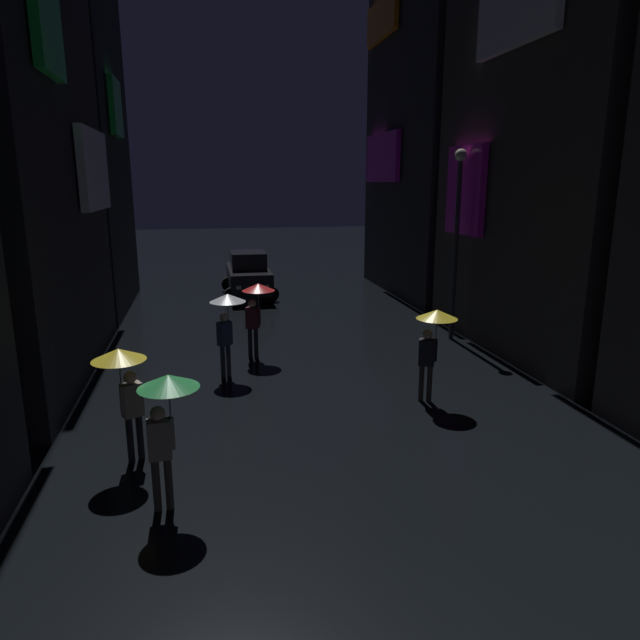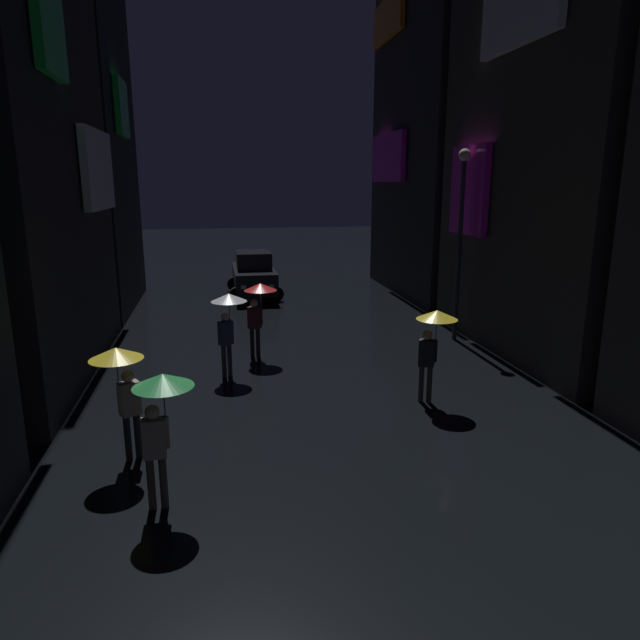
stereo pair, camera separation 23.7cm
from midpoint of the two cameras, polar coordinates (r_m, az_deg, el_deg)
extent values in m
cube|color=white|center=(17.15, -20.94, 13.83)|extent=(0.20, 3.46, 2.12)
cube|color=#26E54C|center=(13.87, -25.21, 26.71)|extent=(0.20, 1.83, 2.69)
cube|color=#26E54C|center=(22.59, -18.94, 19.41)|extent=(0.20, 1.99, 1.94)
cube|color=#33302D|center=(17.93, 24.51, 18.47)|extent=(4.00, 8.33, 13.38)
cube|color=#F226D8|center=(18.26, 15.07, 12.40)|extent=(0.20, 2.29, 2.64)
cube|color=white|center=(16.72, 19.80, 27.04)|extent=(0.20, 3.77, 1.60)
cube|color=#232328|center=(26.07, 12.84, 20.39)|extent=(4.00, 8.46, 16.04)
cube|color=#F226D8|center=(26.21, 7.10, 15.79)|extent=(0.20, 4.25, 2.07)
cube|color=orange|center=(27.53, 7.12, 27.73)|extent=(0.20, 3.90, 1.62)
cylinder|color=#38332D|center=(9.22, -15.80, -15.44)|extent=(0.12, 0.12, 0.85)
cylinder|color=#38332D|center=(9.22, -14.64, -15.38)|extent=(0.12, 0.12, 0.85)
cube|color=gray|center=(8.90, -15.52, -11.32)|extent=(0.36, 0.24, 0.60)
sphere|color=tan|center=(8.73, -15.69, -8.87)|extent=(0.22, 0.22, 0.22)
cylinder|color=gray|center=(8.92, -14.36, -10.83)|extent=(0.09, 0.09, 0.50)
cylinder|color=slate|center=(8.79, -14.49, -8.84)|extent=(0.02, 0.02, 0.77)
cone|color=green|center=(8.62, -14.68, -5.85)|extent=(0.90, 0.90, 0.20)
cylinder|color=black|center=(16.15, -6.38, -2.24)|extent=(0.12, 0.12, 0.85)
cylinder|color=black|center=(16.08, -5.79, -2.30)|extent=(0.12, 0.12, 0.85)
cube|color=#4C1E23|center=(15.93, -6.15, 0.24)|extent=(0.40, 0.35, 0.60)
sphere|color=beige|center=(15.84, -6.19, 1.68)|extent=(0.22, 0.22, 0.22)
cylinder|color=#4C1E23|center=(15.90, -5.49, 0.41)|extent=(0.09, 0.09, 0.50)
cylinder|color=slate|center=(15.83, -5.51, 1.59)|extent=(0.02, 0.02, 0.77)
cone|color=red|center=(15.73, -5.55, 3.32)|extent=(0.90, 0.90, 0.20)
cylinder|color=#2D2D38|center=(14.57, -9.12, -4.11)|extent=(0.12, 0.12, 0.85)
cylinder|color=#2D2D38|center=(14.68, -8.57, -3.95)|extent=(0.12, 0.12, 0.85)
cube|color=#333859|center=(14.42, -8.95, -1.29)|extent=(0.40, 0.38, 0.60)
sphere|color=beige|center=(14.32, -9.01, 0.30)|extent=(0.22, 0.22, 0.22)
cylinder|color=#333859|center=(14.56, -8.52, -0.93)|extent=(0.09, 0.09, 0.50)
cylinder|color=slate|center=(14.48, -8.57, 0.36)|extent=(0.02, 0.02, 0.77)
cone|color=silver|center=(14.37, -8.64, 2.24)|extent=(0.90, 0.90, 0.20)
cylinder|color=#38332D|center=(13.07, 10.60, -6.27)|extent=(0.12, 0.12, 0.85)
cylinder|color=#38332D|center=(13.06, 11.39, -6.33)|extent=(0.12, 0.12, 0.85)
cube|color=black|center=(12.84, 11.14, -3.26)|extent=(0.40, 0.35, 0.60)
sphere|color=tan|center=(12.73, 11.23, -1.49)|extent=(0.22, 0.22, 0.22)
cylinder|color=black|center=(12.86, 11.97, -3.04)|extent=(0.09, 0.09, 0.50)
cylinder|color=slate|center=(12.77, 12.05, -1.60)|extent=(0.02, 0.02, 0.77)
cone|color=yellow|center=(12.65, 12.15, 0.52)|extent=(0.90, 0.90, 0.20)
cylinder|color=black|center=(10.84, -17.16, -10.97)|extent=(0.12, 0.12, 0.85)
cylinder|color=black|center=(10.79, -18.07, -11.17)|extent=(0.12, 0.12, 0.85)
cube|color=gray|center=(10.54, -17.89, -7.48)|extent=(0.40, 0.35, 0.60)
sphere|color=beige|center=(10.40, -18.06, -5.37)|extent=(0.22, 0.22, 0.22)
cylinder|color=gray|center=(10.42, -18.75, -7.49)|extent=(0.09, 0.09, 0.50)
cylinder|color=slate|center=(10.31, -18.90, -5.75)|extent=(0.02, 0.02, 0.77)
cone|color=yellow|center=(10.17, -19.11, -3.17)|extent=(0.90, 0.90, 0.20)
cube|color=black|center=(24.78, -6.36, 4.16)|extent=(1.70, 4.10, 0.90)
cube|color=black|center=(24.66, -6.41, 6.00)|extent=(1.45, 1.85, 0.70)
cylinder|color=black|center=(23.62, -4.14, 2.64)|extent=(0.64, 0.22, 0.64)
cylinder|color=black|center=(23.51, -8.06, 2.48)|extent=(0.64, 0.22, 0.64)
cylinder|color=black|center=(26.23, -4.78, 3.73)|extent=(0.64, 0.22, 0.64)
cylinder|color=black|center=(26.13, -8.32, 3.59)|extent=(0.64, 0.22, 0.64)
cube|color=white|center=(22.79, -4.60, 3.37)|extent=(0.20, 0.06, 0.14)
cube|color=white|center=(22.71, -7.36, 3.27)|extent=(0.20, 0.06, 0.14)
cylinder|color=#2D2D33|center=(17.96, 14.10, 6.47)|extent=(0.14, 0.14, 5.41)
sphere|color=#F9EFCC|center=(17.85, 14.65, 15.69)|extent=(0.36, 0.36, 0.36)
camera|label=1|loc=(0.12, -89.48, 0.13)|focal=32.00mm
camera|label=2|loc=(0.12, 90.52, -0.13)|focal=32.00mm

